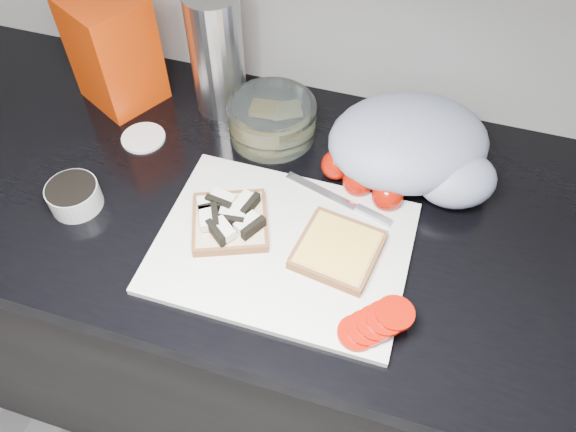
% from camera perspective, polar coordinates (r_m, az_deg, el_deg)
% --- Properties ---
extents(base_cabinet, '(3.50, 0.60, 0.86)m').
position_cam_1_polar(base_cabinet, '(1.39, -4.18, -9.71)').
color(base_cabinet, black).
rests_on(base_cabinet, ground).
extents(countertop, '(3.50, 0.64, 0.04)m').
position_cam_1_polar(countertop, '(1.02, -5.64, 2.50)').
color(countertop, black).
rests_on(countertop, base_cabinet).
extents(cutting_board, '(0.40, 0.30, 0.01)m').
position_cam_1_polar(cutting_board, '(0.90, -0.56, -3.15)').
color(cutting_board, silver).
rests_on(cutting_board, countertop).
extents(bread_left, '(0.16, 0.16, 0.04)m').
position_cam_1_polar(bread_left, '(0.92, -6.00, -0.38)').
color(bread_left, beige).
rests_on(bread_left, cutting_board).
extents(bread_right, '(0.15, 0.15, 0.02)m').
position_cam_1_polar(bread_right, '(0.89, 5.08, -3.45)').
color(bread_right, beige).
rests_on(bread_right, cutting_board).
extents(tomato_slices, '(0.12, 0.11, 0.02)m').
position_cam_1_polar(tomato_slices, '(0.82, 8.92, -10.69)').
color(tomato_slices, '#A40F03').
rests_on(tomato_slices, cutting_board).
extents(knife, '(0.20, 0.07, 0.01)m').
position_cam_1_polar(knife, '(0.95, 6.39, 1.15)').
color(knife, '#B0B0B4').
rests_on(knife, cutting_board).
extents(seed_tub, '(0.09, 0.09, 0.04)m').
position_cam_1_polar(seed_tub, '(1.01, -20.93, 2.00)').
color(seed_tub, '#AFB5B4').
rests_on(seed_tub, countertop).
extents(tub_lid, '(0.10, 0.10, 0.01)m').
position_cam_1_polar(tub_lid, '(1.11, -14.48, 7.69)').
color(tub_lid, white).
rests_on(tub_lid, countertop).
extents(glass_bowl, '(0.17, 0.17, 0.07)m').
position_cam_1_polar(glass_bowl, '(1.06, -1.65, 9.77)').
color(glass_bowl, silver).
rests_on(glass_bowl, countertop).
extents(bread_bag, '(0.18, 0.18, 0.21)m').
position_cam_1_polar(bread_bag, '(1.15, -17.29, 15.78)').
color(bread_bag, red).
rests_on(bread_bag, countertop).
extents(steel_canister, '(0.10, 0.10, 0.24)m').
position_cam_1_polar(steel_canister, '(1.08, -7.24, 15.97)').
color(steel_canister, '#A2A3A7').
rests_on(steel_canister, countertop).
extents(grocery_bag, '(0.35, 0.32, 0.12)m').
position_cam_1_polar(grocery_bag, '(1.00, 12.77, 6.87)').
color(grocery_bag, '#A0A8C5').
rests_on(grocery_bag, countertop).
extents(whole_tomatoes, '(0.15, 0.10, 0.05)m').
position_cam_1_polar(whole_tomatoes, '(0.97, 7.35, 3.60)').
color(whole_tomatoes, '#A40F03').
rests_on(whole_tomatoes, countertop).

